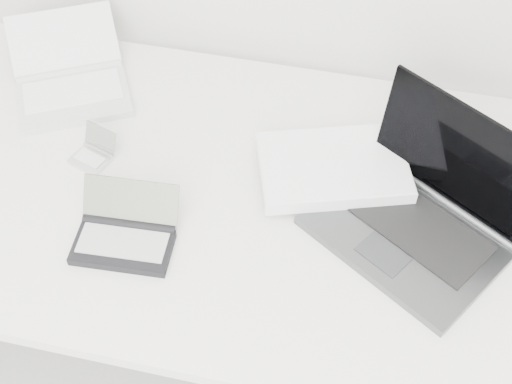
% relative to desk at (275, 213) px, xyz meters
% --- Properties ---
extents(desk, '(1.60, 0.80, 0.73)m').
position_rel_desk_xyz_m(desk, '(0.00, 0.00, 0.00)').
color(desk, white).
rests_on(desk, ground).
extents(laptop_large, '(0.56, 0.46, 0.24)m').
position_rel_desk_xyz_m(laptop_large, '(0.21, 0.03, 0.08)').
color(laptop_large, '#505255').
rests_on(laptop_large, desk).
extents(netbook_open_white, '(0.36, 0.38, 0.10)m').
position_rel_desk_xyz_m(netbook_open_white, '(-0.52, 0.21, 0.07)').
color(netbook_open_white, silver).
rests_on(netbook_open_white, desk).
extents(pda_silver, '(0.10, 0.10, 0.06)m').
position_rel_desk_xyz_m(pda_silver, '(-0.39, 0.02, 0.06)').
color(pda_silver, silver).
rests_on(pda_silver, desk).
extents(palmtop_charcoal, '(0.19, 0.17, 0.09)m').
position_rel_desk_xyz_m(palmtop_charcoal, '(-0.26, -0.16, 0.07)').
color(palmtop_charcoal, black).
rests_on(palmtop_charcoal, desk).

